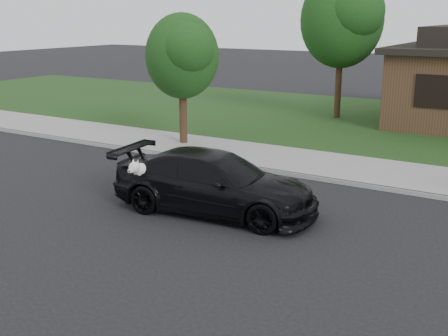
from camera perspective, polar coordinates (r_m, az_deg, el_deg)
The scene contains 7 objects.
ground at distance 12.78m, azimuth 10.32°, elevation -6.12°, with size 120.00×120.00×0.00m, color black.
sidewalk at distance 17.31m, azimuth 16.28°, elevation -0.58°, with size 60.00×3.00×0.12m, color gray.
curb at distance 15.92m, azimuth 14.86°, elevation -1.85°, with size 60.00×0.12×0.12m, color gray.
lawn at distance 24.96m, azimuth 21.12°, elevation 3.75°, with size 60.00×13.00×0.13m, color #193814.
sedan at distance 13.43m, azimuth -0.98°, elevation -1.50°, with size 5.21×2.59×1.46m.
tree_0 at distance 25.50m, azimuth 12.15°, elevation 14.65°, with size 3.78×3.60×6.34m.
tree_2 at distance 19.98m, azimuth -4.15°, elevation 11.39°, with size 2.73×2.60×4.59m.
Camera 1 is at (4.07, -11.20, 4.60)m, focal length 45.00 mm.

